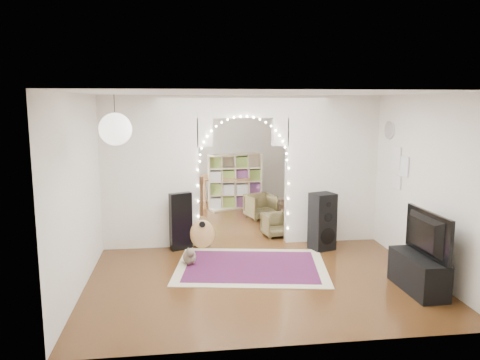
{
  "coord_description": "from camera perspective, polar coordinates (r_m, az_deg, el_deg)",
  "views": [
    {
      "loc": [
        -1.12,
        -8.29,
        2.58
      ],
      "look_at": [
        -0.01,
        0.3,
        1.13
      ],
      "focal_mm": 35.0,
      "sensor_mm": 36.0,
      "label": 1
    }
  ],
  "objects": [
    {
      "name": "floor",
      "position": [
        8.75,
        0.33,
        -7.64
      ],
      "size": [
        7.5,
        7.5,
        0.0
      ],
      "primitive_type": "plane",
      "color": "black",
      "rests_on": "ground"
    },
    {
      "name": "floor_speaker",
      "position": [
        8.37,
        10.0,
        -5.01
      ],
      "size": [
        0.48,
        0.44,
        1.01
      ],
      "rotation": [
        0.0,
        0.0,
        0.33
      ],
      "color": "black",
      "rests_on": "floor"
    },
    {
      "name": "ceiling_fan",
      "position": [
        10.35,
        -1.16,
        8.5
      ],
      "size": [
        1.1,
        1.1,
        0.3
      ],
      "primitive_type": null,
      "color": "#AA7738",
      "rests_on": "ceiling"
    },
    {
      "name": "wall_front",
      "position": [
        4.83,
        6.34,
        -5.29
      ],
      "size": [
        5.0,
        0.02,
        2.7
      ],
      "primitive_type": "cube",
      "color": "silver",
      "rests_on": "floor"
    },
    {
      "name": "wall_right",
      "position": [
        9.13,
        16.09,
        1.38
      ],
      "size": [
        0.02,
        7.5,
        2.7
      ],
      "primitive_type": "cube",
      "color": "silver",
      "rests_on": "floor"
    },
    {
      "name": "fairy_lights",
      "position": [
        8.3,
        0.46,
        2.37
      ],
      "size": [
        1.64,
        0.04,
        1.6
      ],
      "primitive_type": null,
      "color": "#FFEABF",
      "rests_on": "divider_wall"
    },
    {
      "name": "dining_table",
      "position": [
        11.62,
        -1.8,
        0.09
      ],
      "size": [
        1.24,
        0.86,
        0.76
      ],
      "rotation": [
        0.0,
        0.0,
        -0.05
      ],
      "color": "brown",
      "rests_on": "floor"
    },
    {
      "name": "bookcase",
      "position": [
        11.4,
        -0.62,
        -0.13
      ],
      "size": [
        1.33,
        0.85,
        1.35
      ],
      "primitive_type": "cube",
      "rotation": [
        0.0,
        0.0,
        0.44
      ],
      "color": "beige",
      "rests_on": "floor"
    },
    {
      "name": "wall_left",
      "position": [
        8.49,
        -16.62,
        0.77
      ],
      "size": [
        0.02,
        7.5,
        2.7
      ],
      "primitive_type": "cube",
      "color": "silver",
      "rests_on": "floor"
    },
    {
      "name": "divider_wall",
      "position": [
        8.44,
        0.34,
        1.64
      ],
      "size": [
        5.0,
        0.2,
        2.7
      ],
      "color": "silver",
      "rests_on": "floor"
    },
    {
      "name": "guitar_case",
      "position": [
        8.3,
        -7.23,
        -5.03
      ],
      "size": [
        0.41,
        0.27,
        1.02
      ],
      "primitive_type": "cube",
      "rotation": [
        0.0,
        0.0,
        0.39
      ],
      "color": "black",
      "rests_on": "floor"
    },
    {
      "name": "tabby_cat",
      "position": [
        7.63,
        -6.15,
        -9.24
      ],
      "size": [
        0.24,
        0.5,
        0.33
      ],
      "rotation": [
        0.0,
        0.0,
        0.08
      ],
      "color": "brown",
      "rests_on": "floor"
    },
    {
      "name": "dining_chair_right",
      "position": [
        9.14,
        4.43,
        -5.48
      ],
      "size": [
        0.55,
        0.56,
        0.45
      ],
      "primitive_type": "imported",
      "rotation": [
        0.0,
        0.0,
        0.15
      ],
      "color": "brown",
      "rests_on": "floor"
    },
    {
      "name": "wall_back",
      "position": [
        12.15,
        -2.04,
        3.68
      ],
      "size": [
        5.0,
        0.02,
        2.7
      ],
      "primitive_type": "cube",
      "color": "silver",
      "rests_on": "floor"
    },
    {
      "name": "picture_frames",
      "position": [
        8.2,
        18.77,
        1.43
      ],
      "size": [
        0.02,
        0.5,
        0.7
      ],
      "primitive_type": null,
      "color": "white",
      "rests_on": "wall_right"
    },
    {
      "name": "ceiling",
      "position": [
        8.36,
        0.35,
        10.32
      ],
      "size": [
        5.0,
        7.5,
        0.02
      ],
      "primitive_type": "cube",
      "color": "white",
      "rests_on": "wall_back"
    },
    {
      "name": "area_rug",
      "position": [
        7.54,
        1.37,
        -10.46
      ],
      "size": [
        2.61,
        2.12,
        0.02
      ],
      "primitive_type": "cube",
      "rotation": [
        0.0,
        0.0,
        -0.16
      ],
      "color": "maroon",
      "rests_on": "floor"
    },
    {
      "name": "window",
      "position": [
        10.23,
        -14.91,
        3.12
      ],
      "size": [
        0.04,
        1.2,
        1.4
      ],
      "primitive_type": "cube",
      "color": "white",
      "rests_on": "wall_left"
    },
    {
      "name": "paper_lantern",
      "position": [
        5.95,
        -14.95,
        6.01
      ],
      "size": [
        0.4,
        0.4,
        0.4
      ],
      "primitive_type": "sphere",
      "color": "white",
      "rests_on": "ceiling"
    },
    {
      "name": "flower_vase",
      "position": [
        11.59,
        -1.8,
        0.91
      ],
      "size": [
        0.19,
        0.19,
        0.19
      ],
      "primitive_type": "imported",
      "rotation": [
        0.0,
        0.0,
        -0.05
      ],
      "color": "white",
      "rests_on": "dining_table"
    },
    {
      "name": "wall_clock",
      "position": [
        8.5,
        17.8,
        5.81
      ],
      "size": [
        0.03,
        0.31,
        0.31
      ],
      "primitive_type": "cylinder",
      "rotation": [
        0.0,
        1.57,
        0.0
      ],
      "color": "white",
      "rests_on": "wall_right"
    },
    {
      "name": "tv",
      "position": [
        6.84,
        21.16,
        -6.15
      ],
      "size": [
        0.17,
        1.08,
        0.62
      ],
      "primitive_type": "imported",
      "rotation": [
        0.0,
        0.0,
        1.6
      ],
      "color": "black",
      "rests_on": "media_console"
    },
    {
      "name": "dining_chair_left",
      "position": [
        10.47,
        2.52,
        -3.23
      ],
      "size": [
        0.74,
        0.75,
        0.55
      ],
      "primitive_type": "imported",
      "rotation": [
        0.0,
        0.0,
        0.31
      ],
      "color": "brown",
      "rests_on": "floor"
    },
    {
      "name": "media_console",
      "position": [
        7.01,
        20.89,
        -10.57
      ],
      "size": [
        0.43,
        1.01,
        0.5
      ],
      "primitive_type": "cube",
      "rotation": [
        0.0,
        0.0,
        0.03
      ],
      "color": "black",
      "rests_on": "floor"
    },
    {
      "name": "acoustic_guitar",
      "position": [
        8.32,
        -4.65,
        -5.17
      ],
      "size": [
        0.46,
        0.22,
        1.1
      ],
      "rotation": [
        0.0,
        0.0,
        -0.16
      ],
      "color": "#B48548",
      "rests_on": "floor"
    }
  ]
}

